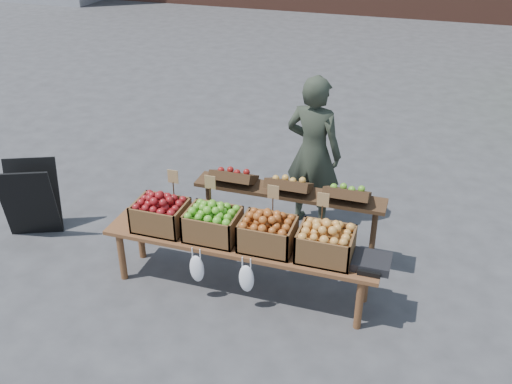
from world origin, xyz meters
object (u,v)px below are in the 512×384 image
(crate_golden_apples, at_px, (161,215))
(crate_red_apples, at_px, (268,234))
(crate_russet_pears, at_px, (213,224))
(weighing_scale, at_px, (372,262))
(crate_green_apples, at_px, (326,244))
(chalkboard_sign, at_px, (31,199))
(back_table, at_px, (288,214))
(display_bench, at_px, (240,266))
(vendor, at_px, (313,153))

(crate_golden_apples, xyz_separation_m, crate_red_apples, (1.10, 0.00, 0.00))
(crate_russet_pears, height_order, weighing_scale, crate_russet_pears)
(crate_golden_apples, height_order, crate_green_apples, same)
(chalkboard_sign, height_order, back_table, back_table)
(crate_red_apples, distance_m, crate_green_apples, 0.55)
(back_table, xyz_separation_m, weighing_scale, (0.97, -0.72, 0.09))
(display_bench, xyz_separation_m, crate_russet_pears, (-0.28, 0.00, 0.42))
(crate_russet_pears, bearing_deg, chalkboard_sign, 173.55)
(back_table, height_order, crate_green_apples, back_table)
(display_bench, height_order, crate_golden_apples, crate_golden_apples)
(vendor, bearing_deg, crate_golden_apples, 62.42)
(back_table, xyz_separation_m, crate_red_apples, (-0.01, -0.72, 0.19))
(vendor, xyz_separation_m, weighing_scale, (0.88, -1.47, -0.29))
(crate_green_apples, relative_size, weighing_scale, 1.47)
(weighing_scale, bearing_deg, display_bench, 180.00)
(crate_russet_pears, bearing_deg, weighing_scale, 0.00)
(vendor, relative_size, crate_russet_pears, 3.62)
(display_bench, bearing_deg, weighing_scale, 0.00)
(crate_golden_apples, relative_size, weighing_scale, 1.47)
(crate_red_apples, relative_size, crate_green_apples, 1.00)
(back_table, height_order, crate_russet_pears, back_table)
(chalkboard_sign, bearing_deg, display_bench, -29.41)
(back_table, xyz_separation_m, crate_golden_apples, (-1.11, -0.72, 0.19))
(back_table, relative_size, crate_russet_pears, 4.20)
(chalkboard_sign, distance_m, weighing_scale, 3.86)
(display_bench, relative_size, crate_russet_pears, 5.40)
(back_table, bearing_deg, crate_golden_apples, -147.01)
(back_table, height_order, crate_red_apples, back_table)
(back_table, relative_size, crate_red_apples, 4.20)
(crate_red_apples, distance_m, weighing_scale, 0.98)
(display_bench, xyz_separation_m, crate_golden_apples, (-0.83, 0.00, 0.42))
(crate_golden_apples, height_order, weighing_scale, crate_golden_apples)
(crate_russet_pears, bearing_deg, crate_green_apples, 0.00)
(crate_golden_apples, bearing_deg, back_table, 32.99)
(crate_golden_apples, distance_m, weighing_scale, 2.08)
(crate_russet_pears, relative_size, weighing_scale, 1.47)
(crate_golden_apples, bearing_deg, crate_russet_pears, 0.00)
(crate_red_apples, bearing_deg, weighing_scale, 0.00)
(chalkboard_sign, height_order, crate_russet_pears, chalkboard_sign)
(back_table, bearing_deg, display_bench, -111.52)
(crate_russet_pears, bearing_deg, crate_golden_apples, 180.00)
(crate_golden_apples, height_order, crate_red_apples, same)
(weighing_scale, bearing_deg, chalkboard_sign, 176.10)
(vendor, height_order, back_table, vendor)
(back_table, bearing_deg, crate_russet_pears, -127.82)
(crate_red_apples, height_order, weighing_scale, crate_red_apples)
(vendor, height_order, crate_red_apples, vendor)
(crate_russet_pears, height_order, crate_red_apples, same)
(display_bench, xyz_separation_m, crate_red_apples, (0.27, 0.00, 0.42))
(crate_golden_apples, bearing_deg, chalkboard_sign, 171.57)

